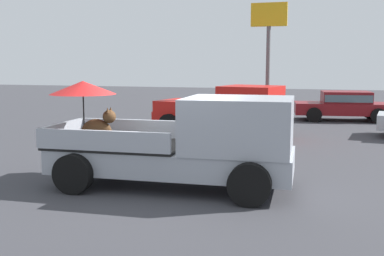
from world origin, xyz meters
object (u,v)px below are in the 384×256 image
(pickup_truck_main, at_px, (189,141))
(motel_sign, at_px, (268,41))
(pickup_truck_red, at_px, (225,111))
(parked_sedan_far, at_px, (344,104))

(pickup_truck_main, height_order, motel_sign, motel_sign)
(pickup_truck_red, bearing_deg, pickup_truck_main, -70.62)
(pickup_truck_main, xyz_separation_m, motel_sign, (0.37, 9.45, 2.48))
(pickup_truck_red, xyz_separation_m, parked_sedan_far, (4.25, 5.79, -0.13))
(parked_sedan_far, bearing_deg, motel_sign, 44.09)
(pickup_truck_main, xyz_separation_m, pickup_truck_red, (-0.87, 7.37, -0.11))
(pickup_truck_main, bearing_deg, motel_sign, 85.00)
(parked_sedan_far, distance_m, motel_sign, 5.50)
(pickup_truck_red, height_order, parked_sedan_far, pickup_truck_red)
(pickup_truck_main, distance_m, parked_sedan_far, 13.59)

